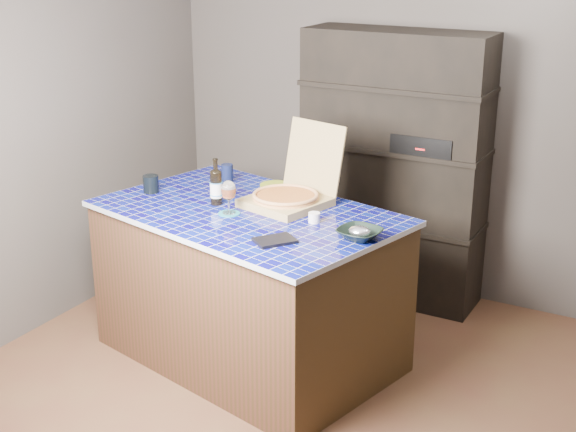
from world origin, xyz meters
The scene contains 14 objects.
room centered at (0.00, 0.00, 1.25)m, with size 3.50×3.50×3.50m.
shelving_unit centered at (0.00, 1.53, 0.90)m, with size 1.20×0.41×1.80m.
kitchen_island centered at (-0.38, 0.31, 0.46)m, with size 1.86×1.41×0.91m.
pizza_box centered at (-0.22, 0.50, 0.97)m, with size 0.51×0.57×0.44m.
mead_bottle centered at (-0.59, 0.32, 1.02)m, with size 0.07×0.07×0.27m.
teal_trivet centered at (-0.44, 0.21, 0.91)m, with size 0.12×0.12×0.01m, color teal.
wine_glass centered at (-0.44, 0.21, 1.04)m, with size 0.08×0.08×0.19m.
tumbler centered at (-1.06, 0.31, 0.96)m, with size 0.09×0.09×0.10m, color black.
dvd_case centered at (0.00, -0.03, 0.92)m, with size 0.14×0.20×0.02m, color black.
bowl centered at (0.35, 0.21, 0.94)m, with size 0.22×0.22×0.05m, color black.
foil_contents centered at (0.35, 0.21, 0.95)m, with size 0.11×0.10×0.05m, color silver.
white_jar centered at (0.04, 0.32, 0.94)m, with size 0.06×0.06×0.05m, color white.
navy_cup centered at (-0.77, 0.71, 0.97)m, with size 0.07×0.07×0.11m, color black.
green_trivet centered at (-0.48, 0.79, 0.91)m, with size 0.19×0.19×0.01m, color #8D9F22.
Camera 1 is at (1.87, -3.26, 2.37)m, focal length 50.00 mm.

